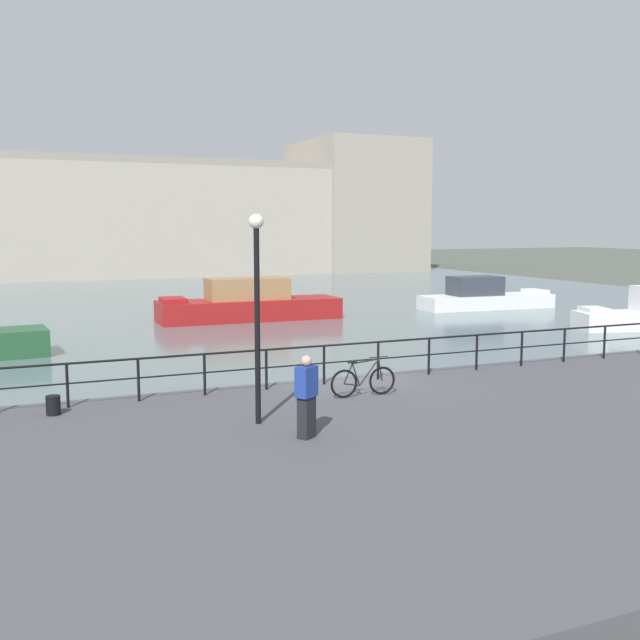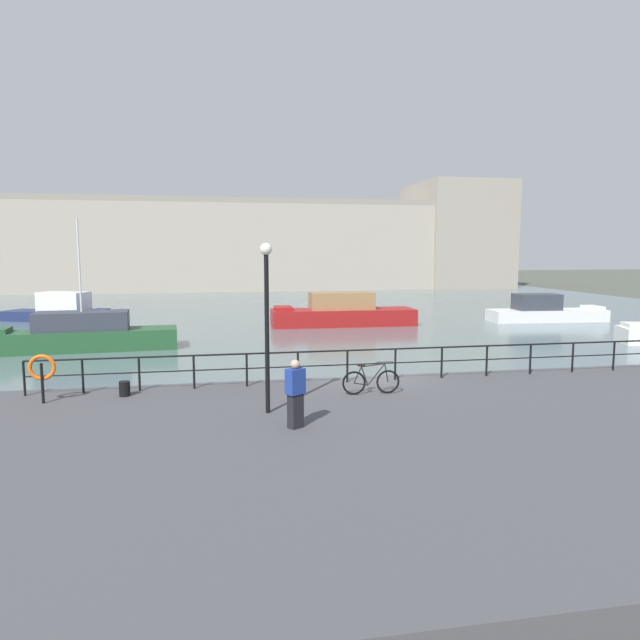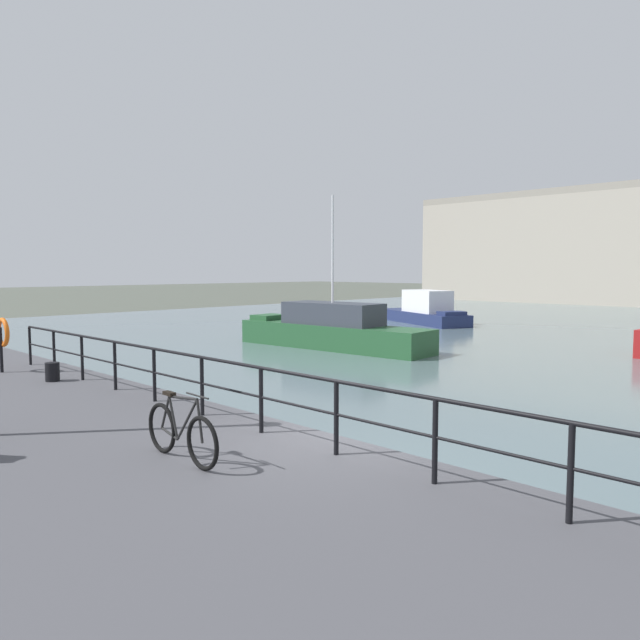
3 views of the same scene
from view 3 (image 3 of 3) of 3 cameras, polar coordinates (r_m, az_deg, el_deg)
ground_plane at (r=9.99m, az=1.42°, el=-15.78°), size 240.00×240.00×0.00m
moored_green_narrowboat at (r=26.88m, az=1.09°, el=-0.92°), size 9.68×2.81×6.78m
moored_red_daysailer at (r=39.91m, az=9.87°, el=0.85°), size 8.36×5.35×2.17m
quay_railing at (r=9.09m, az=-2.26°, el=-7.08°), size 21.42×0.07×1.08m
parked_bicycle at (r=8.54m, az=-13.03°, el=-10.39°), size 1.77×0.12×0.98m
mooring_bollard at (r=15.46m, az=-24.03°, el=-4.51°), size 0.32×0.32×0.44m
life_ring_stand at (r=17.26m, az=-27.86°, el=-1.19°), size 0.75×0.16×1.40m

